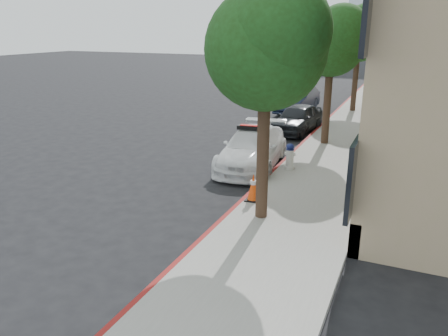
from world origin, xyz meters
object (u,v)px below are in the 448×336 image
police_car (253,148)px  parked_car_mid (297,118)px  traffic_cone (253,187)px  parked_car_far (298,100)px  fire_hydrant (290,157)px

police_car → parked_car_mid: police_car is taller
parked_car_mid → traffic_cone: size_ratio=5.01×
police_car → traffic_cone: size_ratio=6.22×
parked_car_far → fire_hydrant: parked_car_far is taller
police_car → parked_car_far: size_ratio=1.11×
police_car → fire_hydrant: 1.44m
parked_car_far → fire_hydrant: (2.59, -10.97, -0.13)m
police_car → parked_car_far: bearing=89.9°
parked_car_mid → parked_car_far: parked_car_far is taller
parked_car_mid → traffic_cone: 9.22m
parked_car_far → traffic_cone: (2.43, -14.09, -0.18)m
traffic_cone → police_car: bearing=110.4°
parked_car_far → parked_car_mid: bearing=-73.0°
parked_car_far → fire_hydrant: bearing=-74.2°
police_car → fire_hydrant: (1.41, -0.23, -0.09)m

